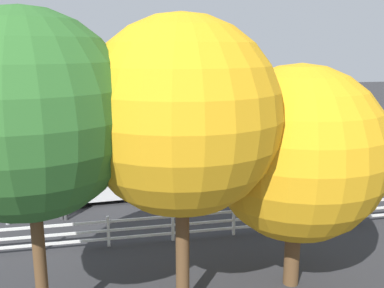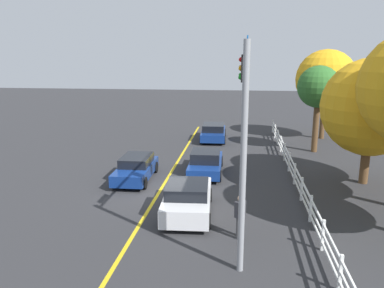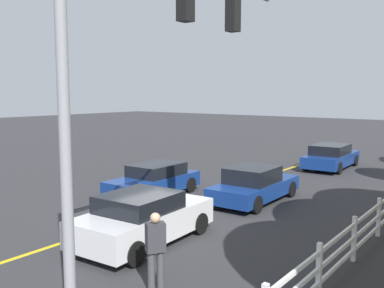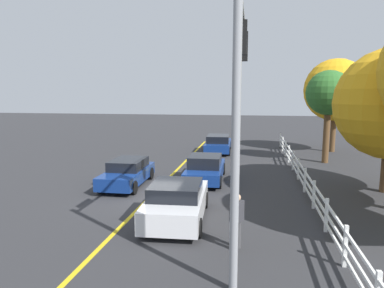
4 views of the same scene
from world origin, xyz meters
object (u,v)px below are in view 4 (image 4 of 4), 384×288
at_px(car_1, 128,173).
at_px(tree_4, 335,90).
at_px(car_3, 177,202).
at_px(car_2, 218,144).
at_px(tree_0, 329,94).
at_px(pedestrian, 237,219).
at_px(car_0, 205,168).

bearing_deg(car_1, tree_4, 133.82).
bearing_deg(car_3, tree_4, -31.59).
bearing_deg(car_2, tree_0, -113.67).
height_order(car_2, tree_0, tree_0).
distance_m(pedestrian, tree_4, 20.25).
bearing_deg(car_3, car_0, -5.73).
bearing_deg(tree_0, pedestrian, -20.66).
relative_size(car_1, car_2, 0.91).
bearing_deg(car_2, tree_4, -80.91).
height_order(car_2, tree_4, tree_4).
bearing_deg(car_2, car_0, 179.37).
bearing_deg(car_0, car_1, 112.34).
xyz_separation_m(car_0, car_1, (1.62, -3.72, -0.00)).
height_order(car_1, tree_4, tree_4).
bearing_deg(car_0, car_3, 176.41).
distance_m(car_2, pedestrian, 17.11).
bearing_deg(car_2, pedestrian, -174.51).
relative_size(car_3, pedestrian, 2.60).
distance_m(car_1, car_3, 5.52).
xyz_separation_m(car_0, tree_4, (-10.82, 8.73, 4.20)).
relative_size(car_0, tree_4, 0.61).
distance_m(car_0, car_1, 4.06).
height_order(car_1, pedestrian, pedestrian).
bearing_deg(pedestrian, car_0, -43.43).
bearing_deg(car_3, car_1, 35.63).
distance_m(pedestrian, tree_0, 15.38).
bearing_deg(car_0, car_2, -0.03).
relative_size(pedestrian, tree_0, 0.28).
bearing_deg(car_1, car_0, 112.42).
bearing_deg(tree_0, tree_4, 162.76).
distance_m(car_3, tree_4, 19.43).
distance_m(car_1, tree_0, 13.99).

